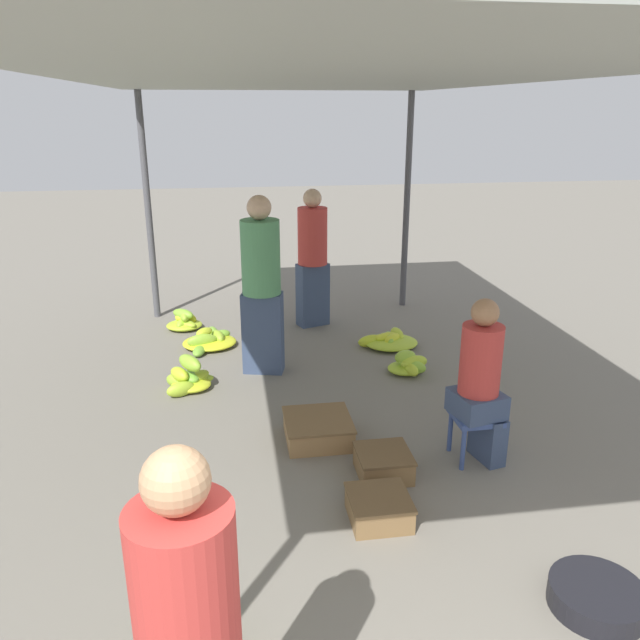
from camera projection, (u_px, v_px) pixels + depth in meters
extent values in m
cylinder|color=#4C4C51|center=(148.00, 209.00, 7.54)|extent=(0.08, 0.08, 2.73)
cylinder|color=#4C4C51|center=(407.00, 203.00, 8.00)|extent=(0.08, 0.08, 2.73)
cube|color=#9EA399|center=(320.00, 76.00, 4.33)|extent=(3.63, 6.80, 0.04)
cylinder|color=#BF3833|center=(186.00, 598.00, 1.97)|extent=(0.43, 0.43, 0.65)
sphere|color=tan|center=(175.00, 481.00, 1.83)|extent=(0.21, 0.21, 0.21)
cube|color=#384C84|center=(476.00, 417.00, 4.65)|extent=(0.34, 0.34, 0.04)
cylinder|color=#384C84|center=(463.00, 449.00, 4.57)|extent=(0.04, 0.04, 0.34)
cylinder|color=#384C84|center=(498.00, 447.00, 4.61)|extent=(0.04, 0.04, 0.34)
cylinder|color=#384C84|center=(450.00, 431.00, 4.82)|extent=(0.04, 0.04, 0.34)
cylinder|color=#384C84|center=(484.00, 429.00, 4.86)|extent=(0.04, 0.04, 0.34)
cube|color=#384766|center=(488.00, 437.00, 4.70)|extent=(0.20, 0.33, 0.38)
cube|color=#384766|center=(477.00, 403.00, 4.62)|extent=(0.41, 0.41, 0.18)
cylinder|color=#BF3833|center=(481.00, 360.00, 4.50)|extent=(0.36, 0.36, 0.52)
sphere|color=#9E704C|center=(485.00, 312.00, 4.39)|extent=(0.20, 0.20, 0.20)
cylinder|color=black|center=(597.00, 597.00, 3.33)|extent=(0.51, 0.51, 0.13)
ellipsoid|color=#8FBE32|center=(202.00, 623.00, 2.96)|extent=(0.13, 0.27, 0.11)
ellipsoid|color=#94BF32|center=(196.00, 633.00, 3.03)|extent=(0.15, 0.32, 0.14)
ellipsoid|color=#76B437|center=(189.00, 377.00, 5.92)|extent=(0.27, 0.30, 0.10)
ellipsoid|color=#96C031|center=(177.00, 381.00, 5.93)|extent=(0.25, 0.23, 0.14)
ellipsoid|color=#B8CE2B|center=(180.00, 374.00, 5.87)|extent=(0.24, 0.27, 0.13)
ellipsoid|color=#AFCA2D|center=(199.00, 376.00, 5.95)|extent=(0.26, 0.27, 0.10)
ellipsoid|color=#A0C430|center=(196.00, 380.00, 5.96)|extent=(0.35, 0.18, 0.10)
ellipsoid|color=#8CBC33|center=(190.00, 363.00, 5.84)|extent=(0.29, 0.34, 0.15)
ellipsoid|color=#A2C52F|center=(181.00, 389.00, 5.76)|extent=(0.29, 0.22, 0.14)
ellipsoid|color=#C5D329|center=(191.00, 385.00, 5.91)|extent=(0.37, 0.33, 0.10)
ellipsoid|color=#CBD528|center=(184.00, 317.00, 7.50)|extent=(0.24, 0.22, 0.11)
ellipsoid|color=#98C131|center=(184.00, 322.00, 7.51)|extent=(0.24, 0.35, 0.14)
ellipsoid|color=#84B934|center=(183.00, 314.00, 7.46)|extent=(0.32, 0.30, 0.12)
ellipsoid|color=yellow|center=(189.00, 319.00, 7.55)|extent=(0.24, 0.23, 0.14)
ellipsoid|color=#A4C62F|center=(185.00, 323.00, 7.46)|extent=(0.33, 0.33, 0.09)
ellipsoid|color=#94C032|center=(185.00, 316.00, 7.47)|extent=(0.12, 0.28, 0.13)
ellipsoid|color=#AECA2D|center=(184.00, 325.00, 7.51)|extent=(0.43, 0.37, 0.10)
ellipsoid|color=#9AC230|center=(218.00, 336.00, 6.99)|extent=(0.20, 0.30, 0.13)
ellipsoid|color=#BACF2B|center=(204.00, 332.00, 6.90)|extent=(0.24, 0.24, 0.10)
ellipsoid|color=#7EB735|center=(221.00, 334.00, 7.08)|extent=(0.23, 0.18, 0.10)
ellipsoid|color=#8EBD33|center=(202.00, 341.00, 6.83)|extent=(0.34, 0.17, 0.15)
ellipsoid|color=#7AB536|center=(214.00, 333.00, 7.19)|extent=(0.18, 0.33, 0.13)
ellipsoid|color=#77B437|center=(199.00, 351.00, 6.73)|extent=(0.18, 0.28, 0.09)
ellipsoid|color=yellow|center=(209.00, 342.00, 6.96)|extent=(0.59, 0.52, 0.10)
ellipsoid|color=#B0CB2D|center=(410.00, 369.00, 6.18)|extent=(0.16, 0.29, 0.12)
ellipsoid|color=#91BE32|center=(405.00, 357.00, 6.26)|extent=(0.27, 0.22, 0.13)
ellipsoid|color=#ACC92D|center=(414.00, 363.00, 6.23)|extent=(0.33, 0.21, 0.15)
ellipsoid|color=#8ABC33|center=(413.00, 367.00, 6.20)|extent=(0.29, 0.25, 0.13)
ellipsoid|color=#8DBD33|center=(412.00, 362.00, 6.24)|extent=(0.30, 0.17, 0.12)
ellipsoid|color=#C9D528|center=(406.00, 357.00, 6.29)|extent=(0.22, 0.23, 0.09)
ellipsoid|color=#A4C62F|center=(406.00, 368.00, 6.27)|extent=(0.36, 0.32, 0.10)
ellipsoid|color=#84B934|center=(389.00, 338.00, 6.98)|extent=(0.17, 0.34, 0.09)
ellipsoid|color=#BED02A|center=(371.00, 341.00, 6.95)|extent=(0.33, 0.18, 0.14)
ellipsoid|color=#C9D528|center=(386.00, 337.00, 6.97)|extent=(0.32, 0.23, 0.09)
ellipsoid|color=#B6CD2B|center=(397.00, 335.00, 7.09)|extent=(0.14, 0.31, 0.14)
ellipsoid|color=#CDD628|center=(393.00, 339.00, 6.94)|extent=(0.28, 0.26, 0.11)
ellipsoid|color=#A9C82E|center=(391.00, 342.00, 6.96)|extent=(0.60, 0.52, 0.10)
cube|color=olive|center=(318.00, 430.00, 5.00)|extent=(0.51, 0.51, 0.17)
cube|color=brown|center=(318.00, 420.00, 4.97)|extent=(0.53, 0.53, 0.02)
cube|color=brown|center=(379.00, 509.00, 4.04)|extent=(0.38, 0.38, 0.16)
cube|color=brown|center=(379.00, 498.00, 4.01)|extent=(0.39, 0.39, 0.02)
cube|color=brown|center=(383.00, 465.00, 4.53)|extent=(0.37, 0.37, 0.17)
cube|color=brown|center=(384.00, 453.00, 4.50)|extent=(0.39, 0.39, 0.02)
cube|color=#384766|center=(313.00, 295.00, 7.56)|extent=(0.41, 0.31, 0.77)
cylinder|color=#BF3833|center=(313.00, 236.00, 7.33)|extent=(0.45, 0.45, 0.67)
sphere|color=tan|center=(312.00, 198.00, 7.18)|extent=(0.22, 0.22, 0.22)
cube|color=#384766|center=(263.00, 333.00, 6.21)|extent=(0.43, 0.31, 0.82)
cylinder|color=#4C8C59|center=(261.00, 257.00, 5.96)|extent=(0.46, 0.46, 0.72)
sphere|color=tan|center=(259.00, 207.00, 5.80)|extent=(0.23, 0.23, 0.23)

